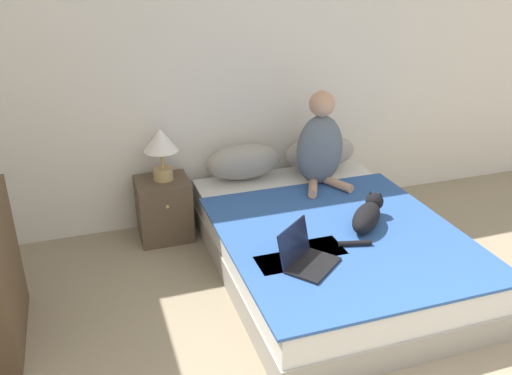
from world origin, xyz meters
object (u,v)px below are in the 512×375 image
bed (328,247)px  pillow_near (244,162)px  cat_tabby (368,215)px  table_lamp (161,145)px  pillow_far (320,152)px  laptop_open (306,257)px  nightstand (164,209)px  person_sitting (320,146)px

bed → pillow_near: 1.04m
cat_tabby → table_lamp: (-1.22, 1.06, 0.29)m
bed → table_lamp: 1.48m
cat_tabby → bed: bearing=97.4°
bed → pillow_far: pillow_far is taller
laptop_open → nightstand: (-0.65, 1.36, -0.21)m
pillow_near → person_sitting: size_ratio=0.83×
bed → pillow_far: bearing=69.4°
person_sitting → laptop_open: person_sitting is taller
cat_tabby → nightstand: bearing=93.8°
bed → cat_tabby: 0.40m
laptop_open → cat_tabby: bearing=-10.8°
pillow_near → pillow_far: 0.69m
pillow_far → person_sitting: bearing=-116.2°
pillow_near → laptop_open: pillow_near is taller
nightstand → table_lamp: 0.54m
nightstand → person_sitting: bearing=-12.2°
bed → table_lamp: (-1.01, 0.90, 0.58)m
person_sitting → laptop_open: 1.27m
cat_tabby → nightstand: cat_tabby is taller
cat_tabby → pillow_far: bearing=36.7°
person_sitting → cat_tabby: (0.01, -0.78, -0.24)m
pillow_near → laptop_open: size_ratio=1.47×
cat_tabby → laptop_open: 0.67m
person_sitting → pillow_near: bearing=151.4°
person_sitting → table_lamp: person_sitting is taller
pillow_far → table_lamp: table_lamp is taller
bed → laptop_open: 0.66m
pillow_near → bed: bearing=-69.4°
pillow_far → person_sitting: 0.38m
pillow_near → cat_tabby: pillow_near is taller
laptop_open → nightstand: laptop_open is taller
cat_tabby → laptop_open: size_ratio=1.16×
pillow_near → laptop_open: 1.39m
pillow_far → laptop_open: (-0.73, -1.39, -0.10)m
pillow_near → cat_tabby: size_ratio=1.27×
table_lamp → pillow_near: bearing=1.3°
person_sitting → table_lamp: bearing=166.9°
bed → laptop_open: laptop_open is taller
bed → pillow_near: bearing=110.6°
pillow_near → laptop_open: (-0.04, -1.39, -0.10)m
person_sitting → nightstand: size_ratio=1.53×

